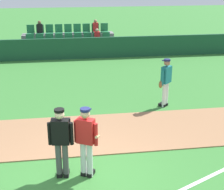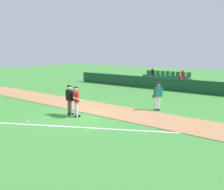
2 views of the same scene
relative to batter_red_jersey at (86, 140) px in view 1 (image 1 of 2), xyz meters
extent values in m
plane|color=#387A33|center=(-0.09, 0.02, -0.97)|extent=(80.00, 80.00, 0.00)
cube|color=#9E704C|center=(-0.09, 2.22, -0.95)|extent=(28.00, 2.67, 0.03)
cube|color=white|center=(2.91, -0.48, -0.96)|extent=(10.81, 5.38, 0.01)
cube|color=#19472D|center=(-0.09, 11.62, -0.38)|extent=(20.00, 0.16, 1.17)
cube|color=slate|center=(-0.09, 13.07, -0.82)|extent=(5.55, 2.10, 0.30)
cube|color=slate|center=(-0.09, 12.64, -0.47)|extent=(5.45, 0.85, 0.40)
cube|color=#237542|center=(-2.29, 12.54, -0.22)|extent=(0.44, 0.40, 0.08)
cube|color=#237542|center=(-2.29, 12.76, 0.03)|extent=(0.44, 0.08, 0.50)
cube|color=#237542|center=(-1.74, 12.54, -0.22)|extent=(0.44, 0.40, 0.08)
cube|color=#237542|center=(-1.74, 12.76, 0.03)|extent=(0.44, 0.08, 0.50)
cube|color=#237542|center=(-1.19, 12.54, -0.22)|extent=(0.44, 0.40, 0.08)
cube|color=#237542|center=(-1.19, 12.76, 0.03)|extent=(0.44, 0.08, 0.50)
cube|color=#237542|center=(-0.64, 12.54, -0.22)|extent=(0.44, 0.40, 0.08)
cube|color=#237542|center=(-0.64, 12.76, 0.03)|extent=(0.44, 0.08, 0.50)
cube|color=#237542|center=(-0.09, 12.54, -0.22)|extent=(0.44, 0.40, 0.08)
cube|color=#237542|center=(-0.09, 12.76, 0.03)|extent=(0.44, 0.08, 0.50)
cube|color=#237542|center=(0.46, 12.54, -0.22)|extent=(0.44, 0.40, 0.08)
cube|color=#237542|center=(0.46, 12.76, 0.03)|extent=(0.44, 0.08, 0.50)
cube|color=#237542|center=(1.01, 12.54, -0.22)|extent=(0.44, 0.40, 0.08)
cube|color=#237542|center=(1.01, 12.76, 0.03)|extent=(0.44, 0.08, 0.50)
cube|color=#237542|center=(1.56, 12.54, -0.22)|extent=(0.44, 0.40, 0.08)
cube|color=#237542|center=(1.56, 12.76, 0.03)|extent=(0.44, 0.08, 0.50)
cube|color=red|center=(1.56, 12.59, 0.08)|extent=(0.32, 0.22, 0.52)
sphere|color=tan|center=(1.56, 12.59, 0.43)|extent=(0.20, 0.20, 0.20)
cube|color=#237542|center=(2.11, 12.54, -0.22)|extent=(0.44, 0.40, 0.08)
cube|color=#237542|center=(2.11, 12.76, 0.03)|extent=(0.44, 0.08, 0.50)
cube|color=slate|center=(-0.09, 13.49, -0.07)|extent=(5.45, 0.85, 0.40)
cube|color=#237542|center=(-2.29, 13.39, 0.18)|extent=(0.44, 0.40, 0.08)
cube|color=#237542|center=(-2.29, 13.61, 0.43)|extent=(0.44, 0.08, 0.50)
cube|color=#237542|center=(-1.74, 13.39, 0.18)|extent=(0.44, 0.40, 0.08)
cube|color=#237542|center=(-1.74, 13.61, 0.43)|extent=(0.44, 0.08, 0.50)
cube|color=black|center=(-1.74, 13.44, 0.48)|extent=(0.32, 0.22, 0.52)
sphere|color=brown|center=(-1.74, 13.44, 0.83)|extent=(0.20, 0.20, 0.20)
cube|color=#237542|center=(-1.19, 13.39, 0.18)|extent=(0.44, 0.40, 0.08)
cube|color=#237542|center=(-1.19, 13.61, 0.43)|extent=(0.44, 0.08, 0.50)
cube|color=#237542|center=(-0.64, 13.39, 0.18)|extent=(0.44, 0.40, 0.08)
cube|color=#237542|center=(-0.64, 13.61, 0.43)|extent=(0.44, 0.08, 0.50)
cube|color=#237542|center=(-0.09, 13.39, 0.18)|extent=(0.44, 0.40, 0.08)
cube|color=#237542|center=(-0.09, 13.61, 0.43)|extent=(0.44, 0.08, 0.50)
cube|color=#237542|center=(0.46, 13.39, 0.18)|extent=(0.44, 0.40, 0.08)
cube|color=#237542|center=(0.46, 13.61, 0.43)|extent=(0.44, 0.08, 0.50)
cube|color=#237542|center=(1.01, 13.39, 0.18)|extent=(0.44, 0.40, 0.08)
cube|color=#237542|center=(1.01, 13.61, 0.43)|extent=(0.44, 0.08, 0.50)
cube|color=#237542|center=(1.56, 13.39, 0.18)|extent=(0.44, 0.40, 0.08)
cube|color=#237542|center=(1.56, 13.61, 0.43)|extent=(0.44, 0.08, 0.50)
cube|color=red|center=(1.56, 13.44, 0.48)|extent=(0.32, 0.22, 0.52)
sphere|color=#9E7051|center=(1.56, 13.44, 0.83)|extent=(0.20, 0.20, 0.20)
cube|color=#237542|center=(2.11, 13.39, 0.18)|extent=(0.44, 0.40, 0.08)
cube|color=#237542|center=(2.11, 13.61, 0.43)|extent=(0.44, 0.08, 0.50)
cylinder|color=silver|center=(-0.08, 0.03, -0.52)|extent=(0.14, 0.14, 0.90)
cylinder|color=silver|center=(0.06, -0.04, -0.52)|extent=(0.14, 0.14, 0.90)
cube|color=black|center=(-0.05, 0.09, -0.92)|extent=(0.23, 0.29, 0.10)
cube|color=black|center=(0.09, 0.01, -0.92)|extent=(0.23, 0.29, 0.10)
cube|color=red|center=(-0.01, 0.00, 0.23)|extent=(0.46, 0.38, 0.60)
cylinder|color=red|center=(-0.23, 0.11, 0.18)|extent=(0.09, 0.09, 0.55)
cylinder|color=red|center=(0.21, -0.12, 0.18)|extent=(0.09, 0.09, 0.55)
sphere|color=tan|center=(-0.01, 0.00, 0.66)|extent=(0.22, 0.22, 0.22)
cylinder|color=#191E4C|center=(-0.01, 0.00, 0.76)|extent=(0.23, 0.23, 0.06)
cube|color=#191E4C|center=(0.04, 0.09, 0.73)|extent=(0.22, 0.19, 0.02)
cylinder|color=tan|center=(0.26, -0.03, 0.08)|extent=(0.20, 0.79, 0.41)
cylinder|color=#4C4C4C|center=(-0.66, 0.05, -0.52)|extent=(0.14, 0.14, 0.90)
cylinder|color=#4C4C4C|center=(-0.50, 0.03, -0.52)|extent=(0.14, 0.14, 0.90)
cube|color=black|center=(-0.65, 0.11, -0.92)|extent=(0.15, 0.27, 0.10)
cube|color=black|center=(-0.49, 0.09, -0.92)|extent=(0.15, 0.27, 0.10)
cube|color=black|center=(-0.58, 0.04, 0.23)|extent=(0.43, 0.27, 0.60)
cylinder|color=black|center=(-0.83, 0.08, 0.18)|extent=(0.09, 0.09, 0.55)
cylinder|color=black|center=(-0.33, 0.01, 0.18)|extent=(0.09, 0.09, 0.55)
sphere|color=beige|center=(-0.58, 0.04, 0.66)|extent=(0.22, 0.22, 0.22)
cylinder|color=black|center=(-0.58, 0.04, 0.76)|extent=(0.23, 0.23, 0.06)
cube|color=black|center=(-0.57, 0.14, 0.73)|extent=(0.19, 0.14, 0.02)
cube|color=black|center=(-0.56, 0.17, 0.23)|extent=(0.45, 0.14, 0.56)
cylinder|color=white|center=(3.07, 3.99, -0.52)|extent=(0.14, 0.14, 0.90)
cylinder|color=white|center=(3.19, 4.10, -0.52)|extent=(0.14, 0.14, 0.90)
cube|color=black|center=(3.03, 4.04, -0.92)|extent=(0.27, 0.27, 0.10)
cube|color=black|center=(3.15, 4.14, -0.92)|extent=(0.27, 0.27, 0.10)
cube|color=#197075|center=(3.13, 4.05, 0.23)|extent=(0.44, 0.43, 0.60)
cylinder|color=#197075|center=(2.95, 3.88, 0.18)|extent=(0.09, 0.09, 0.55)
cylinder|color=#197075|center=(3.31, 4.22, 0.18)|extent=(0.09, 0.09, 0.55)
sphere|color=#9E7051|center=(3.13, 4.05, 0.66)|extent=(0.22, 0.22, 0.22)
cylinder|color=#191E4C|center=(3.13, 4.05, 0.76)|extent=(0.23, 0.23, 0.06)
cube|color=#191E4C|center=(3.06, 4.12, 0.73)|extent=(0.21, 0.21, 0.02)
ellipsoid|color=brown|center=(2.90, 3.90, -0.07)|extent=(0.23, 0.22, 0.28)
camera|label=1|loc=(-0.42, -6.98, 3.68)|focal=54.17mm
camera|label=2|loc=(8.82, -8.87, 2.71)|focal=36.09mm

